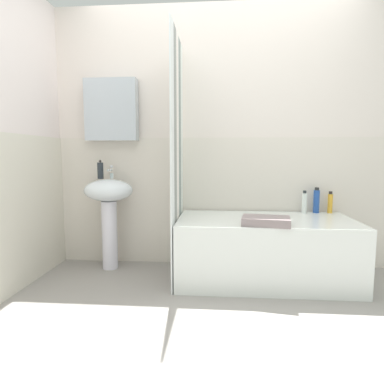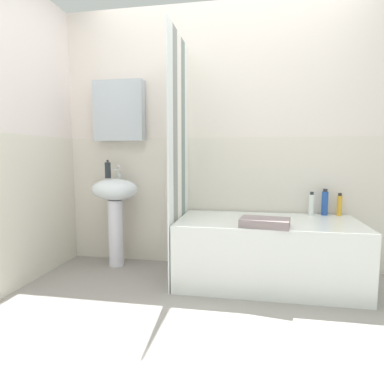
{
  "view_description": "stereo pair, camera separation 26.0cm",
  "coord_description": "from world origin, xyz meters",
  "px_view_note": "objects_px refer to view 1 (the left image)",
  "views": [
    {
      "loc": [
        -0.02,
        -1.85,
        1.04
      ],
      "look_at": [
        -0.23,
        0.73,
        0.75
      ],
      "focal_mm": 30.84,
      "sensor_mm": 36.0,
      "label": 1
    },
    {
      "loc": [
        0.24,
        -1.82,
        1.04
      ],
      "look_at": [
        -0.23,
        0.73,
        0.75
      ],
      "focal_mm": 30.84,
      "sensor_mm": 36.0,
      "label": 2
    }
  ],
  "objects_px": {
    "sink": "(109,203)",
    "soap_dispenser": "(100,170)",
    "conditioner_bottle": "(316,201)",
    "shampoo_bottle": "(304,203)",
    "bathtub": "(265,249)",
    "towel_folded": "(266,221)",
    "body_wash_bottle": "(330,203)"
  },
  "relations": [
    {
      "from": "bathtub",
      "to": "shampoo_bottle",
      "type": "xyz_separation_m",
      "value": [
        0.38,
        0.27,
        0.36
      ]
    },
    {
      "from": "bathtub",
      "to": "shampoo_bottle",
      "type": "height_order",
      "value": "shampoo_bottle"
    },
    {
      "from": "body_wash_bottle",
      "to": "bathtub",
      "type": "bearing_deg",
      "value": -153.0
    },
    {
      "from": "body_wash_bottle",
      "to": "shampoo_bottle",
      "type": "distance_m",
      "value": 0.24
    },
    {
      "from": "bathtub",
      "to": "conditioner_bottle",
      "type": "bearing_deg",
      "value": 32.54
    },
    {
      "from": "sink",
      "to": "shampoo_bottle",
      "type": "distance_m",
      "value": 1.76
    },
    {
      "from": "soap_dispenser",
      "to": "bathtub",
      "type": "height_order",
      "value": "soap_dispenser"
    },
    {
      "from": "soap_dispenser",
      "to": "body_wash_bottle",
      "type": "relative_size",
      "value": 0.88
    },
    {
      "from": "sink",
      "to": "shampoo_bottle",
      "type": "bearing_deg",
      "value": 3.02
    },
    {
      "from": "bathtub",
      "to": "soap_dispenser",
      "type": "bearing_deg",
      "value": 170.94
    },
    {
      "from": "soap_dispenser",
      "to": "shampoo_bottle",
      "type": "distance_m",
      "value": 1.86
    },
    {
      "from": "conditioner_bottle",
      "to": "sink",
      "type": "bearing_deg",
      "value": -175.82
    },
    {
      "from": "sink",
      "to": "soap_dispenser",
      "type": "relative_size",
      "value": 4.76
    },
    {
      "from": "shampoo_bottle",
      "to": "bathtub",
      "type": "bearing_deg",
      "value": -144.28
    },
    {
      "from": "towel_folded",
      "to": "conditioner_bottle",
      "type": "bearing_deg",
      "value": 47.09
    },
    {
      "from": "soap_dispenser",
      "to": "shampoo_bottle",
      "type": "relative_size",
      "value": 0.84
    },
    {
      "from": "soap_dispenser",
      "to": "conditioner_bottle",
      "type": "bearing_deg",
      "value": 2.37
    },
    {
      "from": "soap_dispenser",
      "to": "bathtub",
      "type": "xyz_separation_m",
      "value": [
        1.47,
        -0.23,
        -0.64
      ]
    },
    {
      "from": "soap_dispenser",
      "to": "towel_folded",
      "type": "bearing_deg",
      "value": -18.7
    },
    {
      "from": "soap_dispenser",
      "to": "conditioner_bottle",
      "type": "height_order",
      "value": "soap_dispenser"
    },
    {
      "from": "sink",
      "to": "conditioner_bottle",
      "type": "bearing_deg",
      "value": 4.18
    },
    {
      "from": "bathtub",
      "to": "body_wash_bottle",
      "type": "relative_size",
      "value": 7.28
    },
    {
      "from": "conditioner_bottle",
      "to": "towel_folded",
      "type": "xyz_separation_m",
      "value": [
        -0.53,
        -0.57,
        -0.08
      ]
    },
    {
      "from": "shampoo_bottle",
      "to": "towel_folded",
      "type": "xyz_separation_m",
      "value": [
        -0.41,
        -0.52,
        -0.07
      ]
    },
    {
      "from": "body_wash_bottle",
      "to": "conditioner_bottle",
      "type": "height_order",
      "value": "conditioner_bottle"
    },
    {
      "from": "sink",
      "to": "bathtub",
      "type": "height_order",
      "value": "sink"
    },
    {
      "from": "soap_dispenser",
      "to": "towel_folded",
      "type": "height_order",
      "value": "soap_dispenser"
    },
    {
      "from": "soap_dispenser",
      "to": "sink",
      "type": "bearing_deg",
      "value": -31.99
    },
    {
      "from": "bathtub",
      "to": "body_wash_bottle",
      "type": "distance_m",
      "value": 0.77
    },
    {
      "from": "body_wash_bottle",
      "to": "shampoo_bottle",
      "type": "xyz_separation_m",
      "value": [
        -0.24,
        -0.04,
        0.0
      ]
    },
    {
      "from": "body_wash_bottle",
      "to": "towel_folded",
      "type": "relative_size",
      "value": 0.56
    },
    {
      "from": "sink",
      "to": "shampoo_bottle",
      "type": "height_order",
      "value": "sink"
    }
  ]
}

